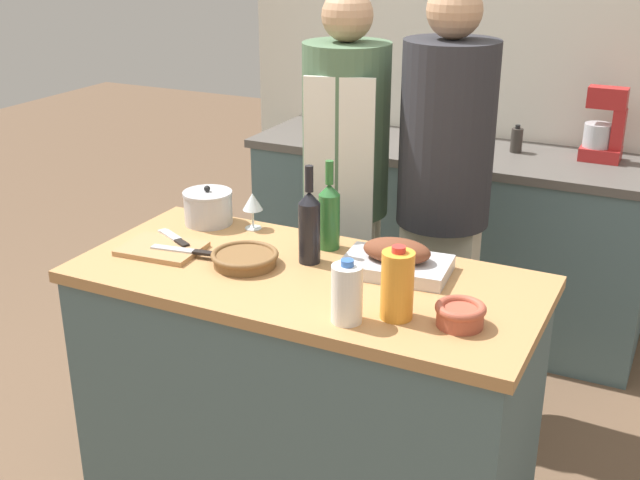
% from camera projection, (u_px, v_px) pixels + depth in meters
% --- Properties ---
extents(kitchen_island, '(1.53, 0.71, 0.89)m').
position_uv_depth(kitchen_island, '(306.00, 391.00, 2.77)').
color(kitchen_island, '#4C666B').
rests_on(kitchen_island, ground_plane).
extents(back_counter, '(1.98, 0.60, 0.93)m').
position_uv_depth(back_counter, '(446.00, 237.00, 4.05)').
color(back_counter, '#4C666B').
rests_on(back_counter, ground_plane).
extents(back_wall, '(2.48, 0.10, 2.55)m').
position_uv_depth(back_wall, '(477.00, 66.00, 4.04)').
color(back_wall, silver).
rests_on(back_wall, ground_plane).
extents(roasting_pan, '(0.36, 0.25, 0.12)m').
position_uv_depth(roasting_pan, '(396.00, 260.00, 2.60)').
color(roasting_pan, '#BCBCC1').
rests_on(roasting_pan, kitchen_island).
extents(wicker_basket, '(0.23, 0.23, 0.05)m').
position_uv_depth(wicker_basket, '(245.00, 258.00, 2.66)').
color(wicker_basket, brown).
rests_on(wicker_basket, kitchen_island).
extents(cutting_board, '(0.29, 0.22, 0.02)m').
position_uv_depth(cutting_board, '(162.00, 249.00, 2.78)').
color(cutting_board, '#AD7F51').
rests_on(cutting_board, kitchen_island).
extents(stock_pot, '(0.19, 0.19, 0.15)m').
position_uv_depth(stock_pot, '(208.00, 207.00, 3.01)').
color(stock_pot, '#B7B7BC').
rests_on(stock_pot, kitchen_island).
extents(mixing_bowl, '(0.15, 0.15, 0.07)m').
position_uv_depth(mixing_bowl, '(460.00, 314.00, 2.26)').
color(mixing_bowl, '#A84C38').
rests_on(mixing_bowl, kitchen_island).
extents(juice_jug, '(0.09, 0.09, 0.22)m').
position_uv_depth(juice_jug, '(397.00, 285.00, 2.28)').
color(juice_jug, orange).
rests_on(juice_jug, kitchen_island).
extents(milk_jug, '(0.09, 0.09, 0.19)m').
position_uv_depth(milk_jug, '(347.00, 293.00, 2.26)').
color(milk_jug, white).
rests_on(milk_jug, kitchen_island).
extents(wine_bottle_green, '(0.07, 0.07, 0.32)m').
position_uv_depth(wine_bottle_green, '(329.00, 214.00, 2.76)').
color(wine_bottle_green, '#28662D').
rests_on(wine_bottle_green, kitchen_island).
extents(wine_bottle_dark, '(0.07, 0.07, 0.34)m').
position_uv_depth(wine_bottle_dark, '(309.00, 225.00, 2.65)').
color(wine_bottle_dark, black).
rests_on(wine_bottle_dark, kitchen_island).
extents(wine_glass_left, '(0.07, 0.07, 0.14)m').
position_uv_depth(wine_glass_left, '(253.00, 203.00, 2.95)').
color(wine_glass_left, silver).
rests_on(wine_glass_left, kitchen_island).
extents(knife_chef, '(0.25, 0.07, 0.01)m').
position_uv_depth(knife_chef, '(188.00, 251.00, 2.73)').
color(knife_chef, '#B7B7BC').
rests_on(knife_chef, cutting_board).
extents(knife_paring, '(0.17, 0.11, 0.01)m').
position_uv_depth(knife_paring, '(176.00, 238.00, 2.83)').
color(knife_paring, '#B7B7BC').
rests_on(knife_paring, cutting_board).
extents(knife_bread, '(0.18, 0.12, 0.01)m').
position_uv_depth(knife_bread, '(173.00, 238.00, 2.89)').
color(knife_bread, '#B7B7BC').
rests_on(knife_bread, kitchen_island).
extents(stand_mixer, '(0.18, 0.14, 0.34)m').
position_uv_depth(stand_mixer, '(604.00, 130.00, 3.64)').
color(stand_mixer, '#B22323').
rests_on(stand_mixer, back_counter).
extents(condiment_bottle_tall, '(0.06, 0.06, 0.19)m').
position_uv_depth(condiment_bottle_tall, '(328.00, 112.00, 4.24)').
color(condiment_bottle_tall, '#332D28').
rests_on(condiment_bottle_tall, back_counter).
extents(condiment_bottle_short, '(0.06, 0.06, 0.13)m').
position_uv_depth(condiment_bottle_short, '(517.00, 140.00, 3.80)').
color(condiment_bottle_short, '#332D28').
rests_on(condiment_bottle_short, back_counter).
extents(person_cook_aproned, '(0.35, 0.38, 1.72)m').
position_uv_depth(person_cook_aproned, '(345.00, 183.00, 3.29)').
color(person_cook_aproned, beige).
rests_on(person_cook_aproned, ground_plane).
extents(person_cook_guest, '(0.36, 0.36, 1.76)m').
position_uv_depth(person_cook_guest, '(444.00, 191.00, 3.13)').
color(person_cook_guest, beige).
rests_on(person_cook_guest, ground_plane).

